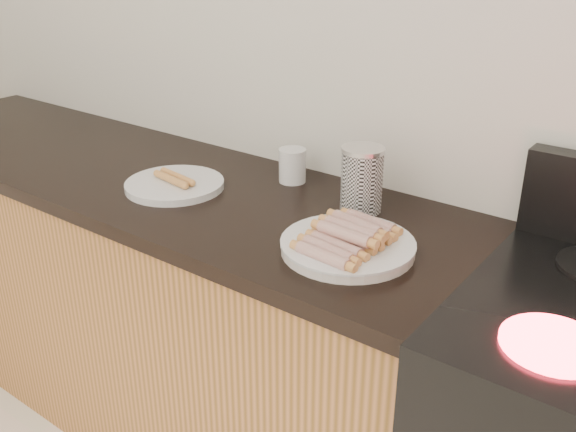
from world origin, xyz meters
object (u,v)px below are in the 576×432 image
Objects in this scene: main_plate at (348,247)px; mug at (292,165)px; side_plate at (175,185)px; canister at (362,179)px.

main_plate is 0.45m from mug.
main_plate is 0.59m from side_plate.
side_plate is 2.84× the size of mug.
mug is at bearing 142.47° from main_plate.
canister is at bearing -12.69° from mug.
side_plate is 1.62× the size of canister.
canister reaches higher than side_plate.
mug reaches higher than main_plate.
canister reaches higher than mug.
main_plate is 3.11× the size of mug.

